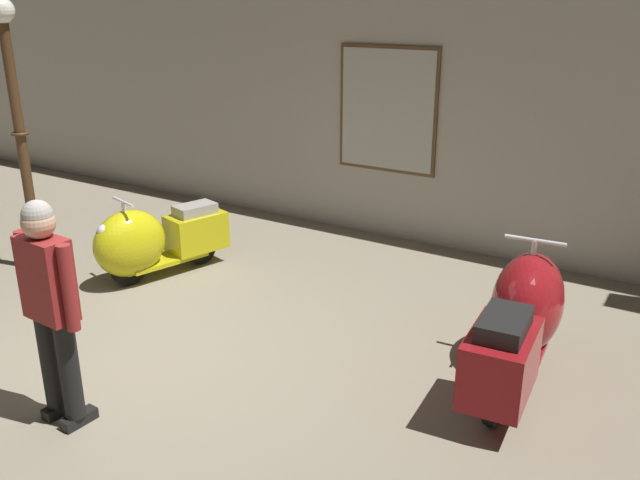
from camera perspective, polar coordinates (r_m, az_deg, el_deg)
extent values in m
plane|color=gray|center=(5.97, -13.33, -9.97)|extent=(60.00, 60.00, 0.00)
cube|color=#ADA89E|center=(8.54, 5.18, 11.57)|extent=(18.00, 0.20, 3.38)
cube|color=brown|center=(8.38, 5.74, 10.94)|extent=(1.31, 0.03, 1.53)
cube|color=#B2B2AD|center=(8.36, 5.68, 10.93)|extent=(1.23, 0.01, 1.45)
cylinder|color=black|center=(7.47, -15.98, -2.31)|extent=(0.18, 0.39, 0.38)
cylinder|color=silver|center=(7.47, -15.98, -2.31)|extent=(0.13, 0.19, 0.17)
cylinder|color=black|center=(7.87, -10.13, -0.68)|extent=(0.18, 0.39, 0.38)
cylinder|color=silver|center=(7.87, -10.13, -0.68)|extent=(0.13, 0.19, 0.17)
cube|color=gold|center=(7.67, -12.96, -1.61)|extent=(0.58, 0.97, 0.05)
ellipsoid|color=gold|center=(7.40, -15.85, -0.27)|extent=(0.70, 0.91, 0.72)
cube|color=gold|center=(7.78, -10.46, 0.70)|extent=(0.54, 0.73, 0.42)
cube|color=gray|center=(7.70, -10.58, 2.58)|extent=(0.38, 0.51, 0.11)
sphere|color=silver|center=(7.23, -17.88, 0.72)|extent=(0.14, 0.14, 0.14)
cylinder|color=silver|center=(7.28, -16.29, 2.14)|extent=(0.04, 0.04, 0.27)
cylinder|color=silver|center=(7.24, -16.39, 3.14)|extent=(0.41, 0.14, 0.03)
cylinder|color=black|center=(6.03, 17.00, -7.64)|extent=(0.12, 0.45, 0.44)
cylinder|color=silver|center=(6.03, 17.00, -7.64)|extent=(0.12, 0.21, 0.20)
cylinder|color=black|center=(5.13, 14.70, -12.63)|extent=(0.12, 0.45, 0.44)
cylinder|color=silver|center=(5.13, 14.70, -12.63)|extent=(0.12, 0.21, 0.20)
cube|color=maroon|center=(5.58, 15.93, -10.13)|extent=(0.48, 1.08, 0.06)
ellipsoid|color=maroon|center=(5.85, 17.21, -5.13)|extent=(0.65, 0.97, 0.84)
cube|color=maroon|center=(5.04, 15.06, -10.04)|extent=(0.50, 0.79, 0.49)
cube|color=black|center=(4.90, 15.38, -6.90)|extent=(0.35, 0.55, 0.13)
sphere|color=silver|center=(6.04, 17.99, -2.00)|extent=(0.17, 0.17, 0.17)
cylinder|color=silver|center=(5.73, 17.66, -1.50)|extent=(0.05, 0.05, 0.31)
cylinder|color=silver|center=(5.68, 17.82, -0.04)|extent=(0.49, 0.08, 0.04)
cube|color=silver|center=(5.91, 14.48, -5.15)|extent=(0.07, 0.74, 0.03)
cylinder|color=#472D19|center=(8.30, -22.73, -1.64)|extent=(0.28, 0.28, 0.18)
cylinder|color=#472D19|center=(7.94, -24.02, 7.39)|extent=(0.11, 0.11, 2.50)
torus|color=#472D19|center=(7.92, -24.14, 8.26)|extent=(0.19, 0.19, 0.04)
sphere|color=white|center=(7.80, -25.48, 17.21)|extent=(0.27, 0.27, 0.27)
cube|color=black|center=(5.34, -19.78, -14.10)|extent=(0.12, 0.27, 0.08)
cylinder|color=black|center=(5.09, -20.57, -9.90)|extent=(0.14, 0.14, 0.83)
cube|color=black|center=(5.50, -21.18, -13.21)|extent=(0.12, 0.27, 0.08)
cylinder|color=black|center=(5.26, -21.98, -9.10)|extent=(0.14, 0.14, 0.83)
cube|color=maroon|center=(4.91, -22.20, -3.06)|extent=(0.40, 0.23, 0.59)
cylinder|color=maroon|center=(4.73, -20.59, -3.86)|extent=(0.09, 0.09, 0.61)
cylinder|color=maroon|center=(5.11, -23.66, -2.52)|extent=(0.09, 0.09, 0.61)
sphere|color=tan|center=(4.78, -22.82, 1.38)|extent=(0.22, 0.22, 0.22)
sphere|color=gray|center=(4.77, -22.90, 1.95)|extent=(0.21, 0.21, 0.21)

